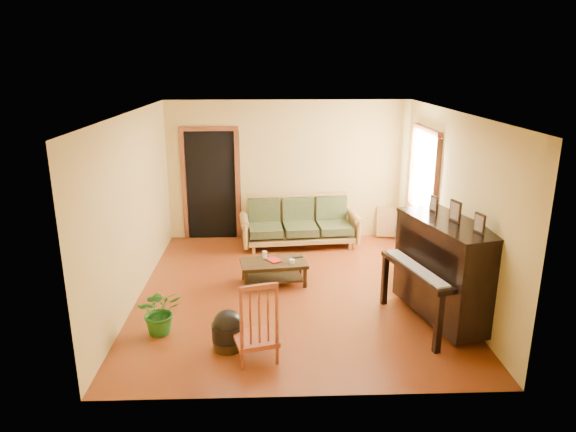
{
  "coord_description": "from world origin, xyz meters",
  "views": [
    {
      "loc": [
        -0.33,
        -6.94,
        3.25
      ],
      "look_at": [
        -0.08,
        0.2,
        1.1
      ],
      "focal_mm": 32.0,
      "sensor_mm": 36.0,
      "label": 1
    }
  ],
  "objects_px": {
    "ceramic_crock": "(400,234)",
    "potted_plant": "(160,311)",
    "piano": "(446,272)",
    "red_chair": "(255,319)",
    "armchair": "(418,255)",
    "footstool": "(228,334)",
    "coffee_table": "(274,273)",
    "sofa": "(300,222)"
  },
  "relations": [
    {
      "from": "armchair",
      "to": "footstool",
      "type": "distance_m",
      "value": 3.38
    },
    {
      "from": "armchair",
      "to": "red_chair",
      "type": "bearing_deg",
      "value": -122.89
    },
    {
      "from": "sofa",
      "to": "coffee_table",
      "type": "xyz_separation_m",
      "value": [
        -0.5,
        -1.68,
        -0.27
      ]
    },
    {
      "from": "ceramic_crock",
      "to": "potted_plant",
      "type": "distance_m",
      "value": 5.11
    },
    {
      "from": "coffee_table",
      "to": "piano",
      "type": "relative_size",
      "value": 0.64
    },
    {
      "from": "footstool",
      "to": "red_chair",
      "type": "distance_m",
      "value": 0.5
    },
    {
      "from": "sofa",
      "to": "coffee_table",
      "type": "distance_m",
      "value": 1.78
    },
    {
      "from": "footstool",
      "to": "ceramic_crock",
      "type": "distance_m",
      "value": 4.8
    },
    {
      "from": "footstool",
      "to": "ceramic_crock",
      "type": "height_order",
      "value": "footstool"
    },
    {
      "from": "coffee_table",
      "to": "footstool",
      "type": "relative_size",
      "value": 2.62
    },
    {
      "from": "sofa",
      "to": "armchair",
      "type": "xyz_separation_m",
      "value": [
        1.73,
        -1.6,
        -0.05
      ]
    },
    {
      "from": "piano",
      "to": "ceramic_crock",
      "type": "height_order",
      "value": "piano"
    },
    {
      "from": "piano",
      "to": "ceramic_crock",
      "type": "bearing_deg",
      "value": 70.52
    },
    {
      "from": "red_chair",
      "to": "ceramic_crock",
      "type": "bearing_deg",
      "value": 40.67
    },
    {
      "from": "red_chair",
      "to": "potted_plant",
      "type": "xyz_separation_m",
      "value": [
        -1.19,
        0.61,
        -0.19
      ]
    },
    {
      "from": "sofa",
      "to": "ceramic_crock",
      "type": "xyz_separation_m",
      "value": [
        1.93,
        0.24,
        -0.33
      ]
    },
    {
      "from": "piano",
      "to": "potted_plant",
      "type": "relative_size",
      "value": 2.54
    },
    {
      "from": "footstool",
      "to": "potted_plant",
      "type": "distance_m",
      "value": 0.95
    },
    {
      "from": "sofa",
      "to": "armchair",
      "type": "bearing_deg",
      "value": -48.06
    },
    {
      "from": "potted_plant",
      "to": "red_chair",
      "type": "bearing_deg",
      "value": -26.99
    },
    {
      "from": "ceramic_crock",
      "to": "footstool",
      "type": "bearing_deg",
      "value": -128.43
    },
    {
      "from": "sofa",
      "to": "coffee_table",
      "type": "height_order",
      "value": "sofa"
    },
    {
      "from": "coffee_table",
      "to": "piano",
      "type": "bearing_deg",
      "value": -29.53
    },
    {
      "from": "armchair",
      "to": "ceramic_crock",
      "type": "xyz_separation_m",
      "value": [
        0.2,
        1.84,
        -0.28
      ]
    },
    {
      "from": "coffee_table",
      "to": "red_chair",
      "type": "xyz_separation_m",
      "value": [
        -0.22,
        -2.05,
        0.31
      ]
    },
    {
      "from": "piano",
      "to": "red_chair",
      "type": "relative_size",
      "value": 1.56
    },
    {
      "from": "armchair",
      "to": "footstool",
      "type": "bearing_deg",
      "value": -129.37
    },
    {
      "from": "sofa",
      "to": "potted_plant",
      "type": "bearing_deg",
      "value": -126.72
    },
    {
      "from": "coffee_table",
      "to": "ceramic_crock",
      "type": "bearing_deg",
      "value": 38.48
    },
    {
      "from": "armchair",
      "to": "potted_plant",
      "type": "distance_m",
      "value": 3.94
    },
    {
      "from": "sofa",
      "to": "red_chair",
      "type": "relative_size",
      "value": 2.14
    },
    {
      "from": "footstool",
      "to": "red_chair",
      "type": "bearing_deg",
      "value": -33.26
    },
    {
      "from": "piano",
      "to": "footstool",
      "type": "relative_size",
      "value": 4.06
    },
    {
      "from": "sofa",
      "to": "coffee_table",
      "type": "relative_size",
      "value": 2.13
    },
    {
      "from": "coffee_table",
      "to": "red_chair",
      "type": "bearing_deg",
      "value": -96.26
    },
    {
      "from": "piano",
      "to": "potted_plant",
      "type": "bearing_deg",
      "value": 167.91
    },
    {
      "from": "ceramic_crock",
      "to": "sofa",
      "type": "bearing_deg",
      "value": -172.78
    },
    {
      "from": "coffee_table",
      "to": "potted_plant",
      "type": "xyz_separation_m",
      "value": [
        -1.41,
        -1.44,
        0.12
      ]
    },
    {
      "from": "footstool",
      "to": "armchair",
      "type": "bearing_deg",
      "value": 34.61
    },
    {
      "from": "coffee_table",
      "to": "armchair",
      "type": "height_order",
      "value": "armchair"
    },
    {
      "from": "piano",
      "to": "ceramic_crock",
      "type": "xyz_separation_m",
      "value": [
        0.23,
        3.17,
        -0.56
      ]
    },
    {
      "from": "armchair",
      "to": "piano",
      "type": "relative_size",
      "value": 0.53
    }
  ]
}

